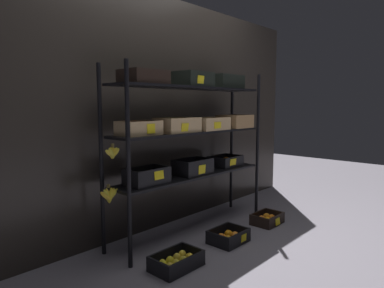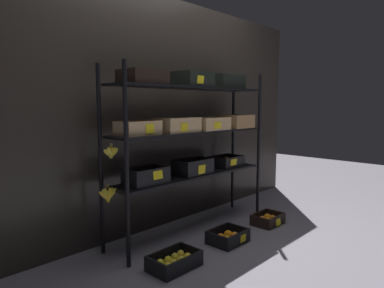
% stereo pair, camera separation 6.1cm
% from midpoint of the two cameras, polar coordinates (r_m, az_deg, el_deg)
% --- Properties ---
extents(ground_plane, '(10.00, 10.00, 0.00)m').
position_cam_midpoint_polar(ground_plane, '(3.29, 0.54, -14.05)').
color(ground_plane, slate).
extents(storefront_wall, '(4.07, 0.12, 2.14)m').
position_cam_midpoint_polar(storefront_wall, '(3.34, -4.06, 5.08)').
color(storefront_wall, '#2D2823').
rests_on(storefront_wall, ground_plane).
extents(display_rack, '(1.81, 0.37, 1.46)m').
position_cam_midpoint_polar(display_rack, '(3.08, 0.55, 2.46)').
color(display_rack, black).
rests_on(display_rack, ground_plane).
extents(crate_ground_lemon, '(0.36, 0.23, 0.11)m').
position_cam_midpoint_polar(crate_ground_lemon, '(2.59, -2.23, -18.90)').
color(crate_ground_lemon, black).
rests_on(crate_ground_lemon, ground_plane).
extents(crate_ground_orange, '(0.31, 0.25, 0.11)m').
position_cam_midpoint_polar(crate_ground_orange, '(3.02, 6.51, -15.10)').
color(crate_ground_orange, black).
rests_on(crate_ground_orange, ground_plane).
extents(crate_ground_center_orange, '(0.30, 0.23, 0.10)m').
position_cam_midpoint_polar(crate_ground_center_orange, '(3.51, 12.89, -12.12)').
color(crate_ground_center_orange, black).
rests_on(crate_ground_center_orange, ground_plane).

